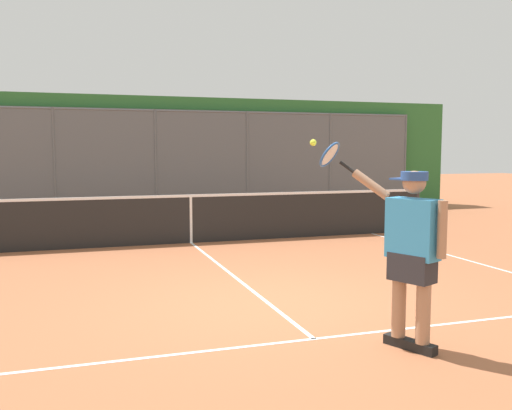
{
  "coord_description": "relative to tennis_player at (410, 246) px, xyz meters",
  "views": [
    {
      "loc": [
        2.19,
        6.21,
        1.84
      ],
      "look_at": [
        -0.29,
        -1.42,
        1.05
      ],
      "focal_mm": 39.59,
      "sensor_mm": 36.0,
      "label": 1
    }
  ],
  "objects": [
    {
      "name": "ground_plane",
      "position": [
        0.72,
        -1.82,
        -0.96
      ],
      "size": [
        60.0,
        60.0,
        0.0
      ],
      "primitive_type": "plane",
      "color": "#A8603D"
    },
    {
      "name": "fence_backdrop",
      "position": [
        0.72,
        -11.93,
        0.68
      ],
      "size": [
        18.84,
        1.37,
        3.32
      ],
      "color": "#565B60",
      "rests_on": "ground"
    },
    {
      "name": "court_line_markings",
      "position": [
        0.72,
        -0.28,
        -0.96
      ],
      "size": [
        8.12,
        10.91,
        0.01
      ],
      "color": "white",
      "rests_on": "ground"
    },
    {
      "name": "tennis_net",
      "position": [
        0.72,
        -6.5,
        -0.47
      ],
      "size": [
        10.43,
        0.09,
        1.07
      ],
      "color": "#2D2D2D",
      "rests_on": "ground"
    },
    {
      "name": "tennis_player",
      "position": [
        0.0,
        0.0,
        0.0
      ],
      "size": [
        0.87,
        1.18,
        1.94
      ],
      "rotation": [
        0.0,
        0.0,
        -1.16
      ],
      "color": "black",
      "rests_on": "ground"
    }
  ]
}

